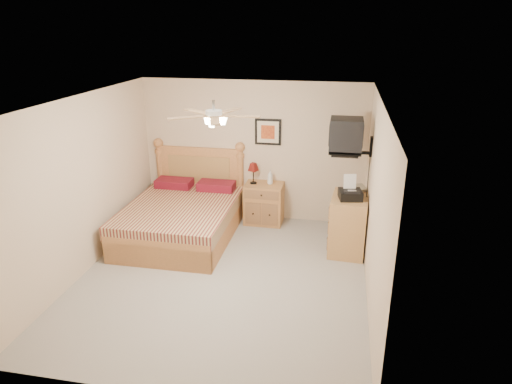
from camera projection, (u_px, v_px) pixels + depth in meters
floor at (223, 277)px, 6.51m from camera, size 4.50×4.50×0.00m
ceiling at (218, 101)px, 5.64m from camera, size 4.00×4.50×0.04m
wall_back at (253, 151)px, 8.15m from camera, size 4.00×0.04×2.50m
wall_front at (155, 285)px, 4.01m from camera, size 4.00×0.04×2.50m
wall_left at (83, 186)px, 6.43m from camera, size 0.04×4.50×2.50m
wall_right at (375, 206)px, 5.73m from camera, size 0.04×4.50×2.50m
bed at (180, 198)px, 7.47m from camera, size 1.68×2.20×1.42m
nightstand at (264, 203)px, 8.19m from camera, size 0.68×0.51×0.73m
table_lamp at (253, 173)px, 8.04m from camera, size 0.27×0.27×0.38m
lotion_bottle at (270, 177)px, 8.04m from camera, size 0.11×0.11×0.26m
framed_picture at (268, 132)px, 7.95m from camera, size 0.46×0.04×0.46m
dresser at (348, 224)px, 7.11m from camera, size 0.60×0.82×0.92m
fax_machine at (351, 188)px, 6.80m from camera, size 0.39×0.41×0.35m
magazine_lower at (351, 189)px, 7.24m from camera, size 0.27×0.33×0.03m
magazine_upper at (352, 188)px, 7.22m from camera, size 0.30×0.35×0.02m
wall_tv at (356, 137)px, 6.81m from camera, size 0.56×0.46×0.58m
ceiling_fan at (214, 115)px, 5.51m from camera, size 1.14×1.14×0.28m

